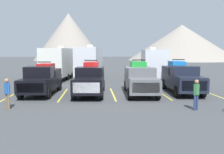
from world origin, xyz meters
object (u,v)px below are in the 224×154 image
at_px(camper_trailer_b, 89,62).
at_px(person_b, 7,92).
at_px(camper_trailer_a, 59,62).
at_px(pickup_truck_a, 42,79).
at_px(pickup_truck_b, 90,79).
at_px(pickup_truck_c, 140,79).
at_px(person_a, 196,93).
at_px(pickup_truck_d, 181,77).
at_px(camper_trailer_c, 153,62).

height_order(camper_trailer_b, person_b, camper_trailer_b).
bearing_deg(camper_trailer_b, camper_trailer_a, 164.85).
relative_size(pickup_truck_a, camper_trailer_a, 0.64).
xyz_separation_m(pickup_truck_b, camper_trailer_b, (-0.25, 9.08, 0.91)).
relative_size(pickup_truck_b, pickup_truck_c, 1.01).
relative_size(camper_trailer_a, person_a, 4.95).
bearing_deg(person_a, pickup_truck_c, 112.06).
xyz_separation_m(pickup_truck_b, person_a, (5.93, -5.43, -0.19)).
xyz_separation_m(camper_trailer_b, person_a, (6.18, -14.51, -1.10)).
bearing_deg(person_a, person_b, 174.91).
height_order(pickup_truck_d, camper_trailer_a, camper_trailer_a).
distance_m(pickup_truck_a, person_b, 4.97).
distance_m(person_a, person_b, 10.51).
xyz_separation_m(camper_trailer_a, person_a, (9.62, -15.44, -1.05)).
xyz_separation_m(camper_trailer_c, person_a, (-1.13, -14.52, -0.98)).
relative_size(pickup_truck_b, pickup_truck_d, 0.98).
xyz_separation_m(pickup_truck_c, person_b, (-8.33, -4.35, -0.16)).
bearing_deg(pickup_truck_b, pickup_truck_c, -2.20).
bearing_deg(camper_trailer_a, person_b, -93.34).
xyz_separation_m(pickup_truck_c, camper_trailer_b, (-4.04, 9.22, 0.92)).
relative_size(pickup_truck_d, camper_trailer_b, 0.78).
relative_size(pickup_truck_c, pickup_truck_d, 0.97).
bearing_deg(pickup_truck_a, person_b, -100.32).
height_order(camper_trailer_c, person_a, camper_trailer_c).
relative_size(camper_trailer_a, camper_trailer_b, 1.12).
bearing_deg(pickup_truck_d, pickup_truck_c, -171.80).
bearing_deg(pickup_truck_c, camper_trailer_a, 126.38).
height_order(pickup_truck_c, person_a, pickup_truck_c).
distance_m(pickup_truck_d, camper_trailer_b, 11.48).
distance_m(pickup_truck_d, camper_trailer_a, 14.56).
distance_m(pickup_truck_b, pickup_truck_d, 7.16).
distance_m(camper_trailer_b, person_b, 14.28).
bearing_deg(camper_trailer_c, camper_trailer_b, -179.92).
relative_size(camper_trailer_b, camper_trailer_c, 0.86).
bearing_deg(pickup_truck_b, person_a, -42.47).
bearing_deg(person_b, pickup_truck_a, 79.68).
xyz_separation_m(camper_trailer_b, camper_trailer_c, (7.31, 0.01, -0.12)).
relative_size(pickup_truck_d, camper_trailer_a, 0.70).
bearing_deg(camper_trailer_b, pickup_truck_a, -111.40).
xyz_separation_m(pickup_truck_c, camper_trailer_c, (3.27, 9.24, 0.79)).
height_order(pickup_truck_d, camper_trailer_c, camper_trailer_c).
bearing_deg(person_b, pickup_truck_c, 27.58).
height_order(pickup_truck_b, person_b, pickup_truck_b).
relative_size(pickup_truck_c, person_b, 3.25).
xyz_separation_m(pickup_truck_c, person_a, (2.14, -5.28, -0.19)).
bearing_deg(pickup_truck_d, camper_trailer_a, 138.26).
bearing_deg(person_b, pickup_truck_b, 44.72).
relative_size(pickup_truck_a, person_b, 3.06).
distance_m(pickup_truck_b, pickup_truck_c, 3.79).
height_order(pickup_truck_b, person_a, pickup_truck_b).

